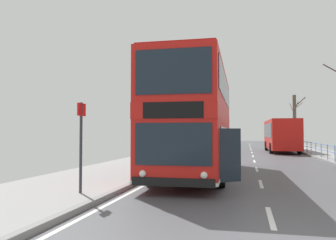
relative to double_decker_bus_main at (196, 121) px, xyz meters
The scene contains 4 objects.
double_decker_bus_main is the anchor object (origin of this frame).
background_bus_far_lane 19.33m from the double_decker_bus_main, 74.10° to the left, with size 2.71×9.10×2.99m.
bus_stop_sign_near 6.26m from the double_decker_bus_main, 113.14° to the right, with size 0.08×0.44×2.54m.
bare_tree_far_02 30.85m from the double_decker_bus_main, 74.90° to the left, with size 1.63×3.43×6.40m.
Camera 1 is at (-0.50, -4.98, 1.83)m, focal length 35.57 mm.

